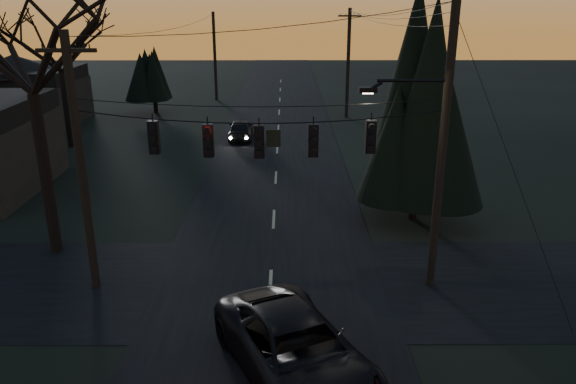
{
  "coord_description": "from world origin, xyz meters",
  "views": [
    {
      "loc": [
        0.52,
        -7.16,
        9.48
      ],
      "look_at": [
        0.6,
        9.6,
        3.55
      ],
      "focal_mm": 35.0,
      "sensor_mm": 36.0,
      "label": 1
    }
  ],
  "objects_px": {
    "sedan_oncoming_a": "(241,129)",
    "utility_pole_left": "(96,286)",
    "evergreen_right": "(421,108)",
    "bare_tree_left": "(23,22)",
    "utility_pole_far_l": "(217,100)",
    "suv_near": "(296,350)",
    "utility_pole_far_r": "(346,117)",
    "utility_pole_right": "(430,285)"
  },
  "relations": [
    {
      "from": "evergreen_right",
      "to": "utility_pole_right",
      "type": "bearing_deg",
      "value": -96.54
    },
    {
      "from": "utility_pole_far_l",
      "to": "sedan_oncoming_a",
      "type": "relative_size",
      "value": 2.0
    },
    {
      "from": "utility_pole_far_r",
      "to": "evergreen_right",
      "type": "bearing_deg",
      "value": -88.17
    },
    {
      "from": "utility_pole_far_l",
      "to": "sedan_oncoming_a",
      "type": "height_order",
      "value": "utility_pole_far_l"
    },
    {
      "from": "utility_pole_far_l",
      "to": "bare_tree_left",
      "type": "distance_m",
      "value": 34.4
    },
    {
      "from": "utility_pole_far_r",
      "to": "utility_pole_far_l",
      "type": "distance_m",
      "value": 14.01
    },
    {
      "from": "utility_pole_far_r",
      "to": "sedan_oncoming_a",
      "type": "bearing_deg",
      "value": -137.91
    },
    {
      "from": "utility_pole_far_r",
      "to": "utility_pole_far_l",
      "type": "relative_size",
      "value": 1.06
    },
    {
      "from": "utility_pole_right",
      "to": "utility_pole_far_r",
      "type": "xyz_separation_m",
      "value": [
        0.0,
        28.0,
        0.0
      ]
    },
    {
      "from": "utility_pole_left",
      "to": "bare_tree_left",
      "type": "xyz_separation_m",
      "value": [
        -2.41,
        2.77,
        8.57
      ]
    },
    {
      "from": "utility_pole_left",
      "to": "evergreen_right",
      "type": "height_order",
      "value": "evergreen_right"
    },
    {
      "from": "utility_pole_far_r",
      "to": "suv_near",
      "type": "distance_m",
      "value": 33.28
    },
    {
      "from": "suv_near",
      "to": "sedan_oncoming_a",
      "type": "height_order",
      "value": "suv_near"
    },
    {
      "from": "bare_tree_left",
      "to": "utility_pole_left",
      "type": "bearing_deg",
      "value": -48.99
    },
    {
      "from": "utility_pole_far_l",
      "to": "bare_tree_left",
      "type": "xyz_separation_m",
      "value": [
        -2.41,
        -33.23,
        8.57
      ]
    },
    {
      "from": "utility_pole_far_l",
      "to": "suv_near",
      "type": "xyz_separation_m",
      "value": [
        6.8,
        -40.94,
        0.83
      ]
    },
    {
      "from": "utility_pole_far_r",
      "to": "bare_tree_left",
      "type": "bearing_deg",
      "value": -118.88
    },
    {
      "from": "utility_pole_far_r",
      "to": "suv_near",
      "type": "height_order",
      "value": "utility_pole_far_r"
    },
    {
      "from": "utility_pole_far_l",
      "to": "utility_pole_far_r",
      "type": "bearing_deg",
      "value": -34.82
    },
    {
      "from": "sedan_oncoming_a",
      "to": "bare_tree_left",
      "type": "bearing_deg",
      "value": 70.8
    },
    {
      "from": "bare_tree_left",
      "to": "evergreen_right",
      "type": "distance_m",
      "value": 15.41
    },
    {
      "from": "utility_pole_far_r",
      "to": "suv_near",
      "type": "xyz_separation_m",
      "value": [
        -4.7,
        -32.94,
        0.83
      ]
    },
    {
      "from": "utility_pole_right",
      "to": "sedan_oncoming_a",
      "type": "height_order",
      "value": "utility_pole_right"
    },
    {
      "from": "utility_pole_far_l",
      "to": "sedan_oncoming_a",
      "type": "xyz_separation_m",
      "value": [
        3.44,
        -15.28,
        0.68
      ]
    },
    {
      "from": "suv_near",
      "to": "utility_pole_right",
      "type": "bearing_deg",
      "value": 21.45
    },
    {
      "from": "utility_pole_left",
      "to": "sedan_oncoming_a",
      "type": "xyz_separation_m",
      "value": [
        3.44,
        20.72,
        0.68
      ]
    },
    {
      "from": "utility_pole_right",
      "to": "bare_tree_left",
      "type": "relative_size",
      "value": 0.82
    },
    {
      "from": "utility_pole_right",
      "to": "utility_pole_far_l",
      "type": "height_order",
      "value": "utility_pole_right"
    },
    {
      "from": "evergreen_right",
      "to": "sedan_oncoming_a",
      "type": "xyz_separation_m",
      "value": [
        -8.76,
        14.61,
        -4.32
      ]
    },
    {
      "from": "bare_tree_left",
      "to": "suv_near",
      "type": "distance_m",
      "value": 14.29
    },
    {
      "from": "utility_pole_right",
      "to": "utility_pole_far_r",
      "type": "relative_size",
      "value": 1.18
    },
    {
      "from": "utility_pole_right",
      "to": "bare_tree_left",
      "type": "distance_m",
      "value": 16.58
    },
    {
      "from": "utility_pole_right",
      "to": "sedan_oncoming_a",
      "type": "bearing_deg",
      "value": 111.24
    },
    {
      "from": "utility_pole_far_l",
      "to": "suv_near",
      "type": "distance_m",
      "value": 41.51
    },
    {
      "from": "sedan_oncoming_a",
      "to": "utility_pole_left",
      "type": "bearing_deg",
      "value": 79.43
    },
    {
      "from": "evergreen_right",
      "to": "sedan_oncoming_a",
      "type": "relative_size",
      "value": 2.21
    },
    {
      "from": "utility_pole_far_l",
      "to": "sedan_oncoming_a",
      "type": "bearing_deg",
      "value": -77.29
    },
    {
      "from": "utility_pole_right",
      "to": "utility_pole_far_l",
      "type": "distance_m",
      "value": 37.79
    },
    {
      "from": "utility_pole_right",
      "to": "evergreen_right",
      "type": "height_order",
      "value": "evergreen_right"
    },
    {
      "from": "utility_pole_left",
      "to": "utility_pole_far_r",
      "type": "distance_m",
      "value": 30.27
    },
    {
      "from": "evergreen_right",
      "to": "utility_pole_far_r",
      "type": "bearing_deg",
      "value": 91.83
    },
    {
      "from": "sedan_oncoming_a",
      "to": "utility_pole_far_l",
      "type": "bearing_deg",
      "value": -78.42
    }
  ]
}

